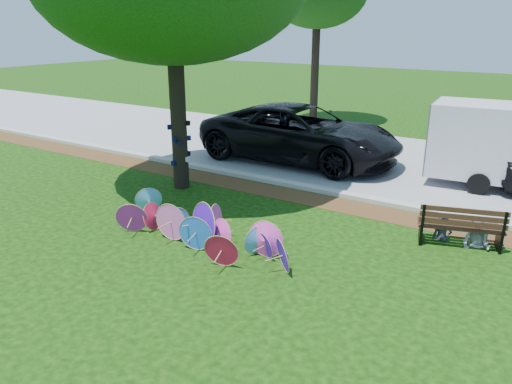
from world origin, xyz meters
TOP-DOWN VIEW (x-y plane):
  - ground at (0.00, 0.00)m, footprint 90.00×90.00m
  - mulch_strip at (0.00, 4.50)m, footprint 90.00×1.00m
  - curb at (0.00, 5.20)m, footprint 90.00×0.30m
  - street at (0.00, 9.35)m, footprint 90.00×8.00m
  - parasol_pile at (0.01, 0.71)m, footprint 5.01×1.89m
  - black_van at (-1.47, 7.81)m, footprint 6.81×3.19m
  - cargo_trailer at (4.25, 8.29)m, footprint 3.10×2.11m
  - park_bench at (4.59, 3.65)m, footprint 1.87×1.15m
  - person_left at (4.24, 3.70)m, footprint 0.45×0.35m
  - person_right at (4.94, 3.70)m, footprint 0.76×0.68m

SIDE VIEW (x-z plane):
  - ground at x=0.00m, z-range 0.00..0.00m
  - mulch_strip at x=0.00m, z-range 0.00..0.01m
  - street at x=0.00m, z-range 0.00..0.01m
  - curb at x=0.00m, z-range 0.00..0.12m
  - parasol_pile at x=0.01m, z-range -0.11..0.87m
  - park_bench at x=4.59m, z-range 0.00..0.91m
  - person_left at x=4.24m, z-range 0.00..1.11m
  - person_right at x=4.94m, z-range 0.00..1.29m
  - black_van at x=-1.47m, z-range 0.00..1.88m
  - cargo_trailer at x=4.25m, z-range 0.00..2.66m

